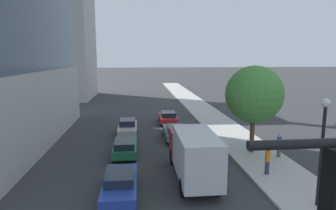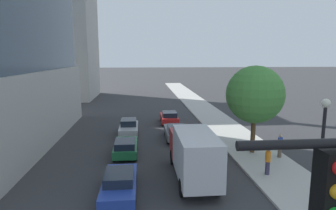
# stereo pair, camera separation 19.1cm
# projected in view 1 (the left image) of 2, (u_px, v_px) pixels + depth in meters

# --- Properties ---
(sidewalk) EXTENTS (4.16, 120.00, 0.15)m
(sidewalk) POSITION_uv_depth(u_px,v_px,m) (253.00, 152.00, 23.03)
(sidewalk) COLOR #B2AFA8
(sidewalk) RESTS_ON ground
(construction_building) EXTENTS (24.43, 14.05, 29.96)m
(construction_building) POSITION_uv_depth(u_px,v_px,m) (46.00, 27.00, 51.59)
(construction_building) COLOR #B2AFA8
(construction_building) RESTS_ON ground
(street_lamp) EXTENTS (0.44, 0.44, 5.48)m
(street_lamp) POSITION_uv_depth(u_px,v_px,m) (323.00, 136.00, 14.13)
(street_lamp) COLOR black
(street_lamp) RESTS_ON sidewalk
(street_tree) EXTENTS (4.42, 4.42, 6.79)m
(street_tree) POSITION_uv_depth(u_px,v_px,m) (254.00, 94.00, 22.23)
(street_tree) COLOR brown
(street_tree) RESTS_ON sidewalk
(car_green) EXTENTS (1.77, 4.22, 1.39)m
(car_green) POSITION_uv_depth(u_px,v_px,m) (125.00, 147.00, 22.39)
(car_green) COLOR #1E6638
(car_green) RESTS_ON ground
(car_gray) EXTENTS (1.90, 4.51, 1.46)m
(car_gray) POSITION_uv_depth(u_px,v_px,m) (175.00, 132.00, 26.74)
(car_gray) COLOR slate
(car_gray) RESTS_ON ground
(car_blue) EXTENTS (1.83, 4.78, 1.40)m
(car_blue) POSITION_uv_depth(u_px,v_px,m) (120.00, 183.00, 15.96)
(car_blue) COLOR #233D9E
(car_blue) RESTS_ON ground
(car_silver) EXTENTS (1.76, 4.33, 1.55)m
(car_silver) POSITION_uv_depth(u_px,v_px,m) (128.00, 127.00, 28.23)
(car_silver) COLOR #B7B7BC
(car_silver) RESTS_ON ground
(car_red) EXTENTS (1.85, 4.23, 1.43)m
(car_red) POSITION_uv_depth(u_px,v_px,m) (168.00, 117.00, 33.29)
(car_red) COLOR red
(car_red) RESTS_ON ground
(box_truck) EXTENTS (2.24, 7.15, 3.18)m
(box_truck) POSITION_uv_depth(u_px,v_px,m) (194.00, 153.00, 17.80)
(box_truck) COLOR #B21E1E
(box_truck) RESTS_ON ground
(pedestrian_blue_shirt) EXTENTS (0.34, 0.34, 1.75)m
(pedestrian_blue_shirt) POSITION_uv_depth(u_px,v_px,m) (279.00, 145.00, 21.67)
(pedestrian_blue_shirt) COLOR brown
(pedestrian_blue_shirt) RESTS_ON sidewalk
(pedestrian_orange_shirt) EXTENTS (0.34, 0.34, 1.76)m
(pedestrian_orange_shirt) POSITION_uv_depth(u_px,v_px,m) (267.00, 161.00, 18.47)
(pedestrian_orange_shirt) COLOR #38334C
(pedestrian_orange_shirt) RESTS_ON sidewalk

